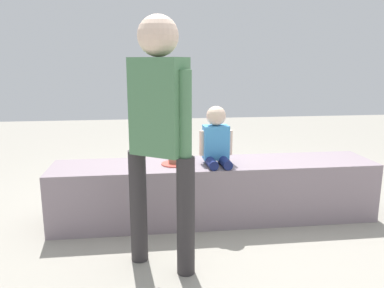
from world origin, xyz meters
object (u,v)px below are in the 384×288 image
(gift_bag, at_px, (309,182))
(water_bottle_near_gift, at_px, (169,190))
(child_seated, at_px, (216,139))
(handbag_black_leather, at_px, (252,176))
(cake_plate, at_px, (175,162))
(party_cup_red, at_px, (209,174))
(cake_box_white, at_px, (112,176))
(adult_standing, at_px, (160,123))

(gift_bag, xyz_separation_m, water_bottle_near_gift, (-1.43, 0.09, -0.05))
(child_seated, bearing_deg, water_bottle_near_gift, 121.33)
(gift_bag, distance_m, handbag_black_leather, 0.64)
(cake_plate, bearing_deg, party_cup_red, 66.50)
(handbag_black_leather, bearing_deg, cake_plate, -136.46)
(gift_bag, relative_size, party_cup_red, 2.79)
(cake_plate, xyz_separation_m, water_bottle_near_gift, (-0.01, 0.57, -0.44))
(party_cup_red, relative_size, cake_box_white, 0.39)
(gift_bag, bearing_deg, party_cup_red, 144.20)
(cake_plate, height_order, handbag_black_leather, cake_plate)
(cake_plate, distance_m, party_cup_red, 1.33)
(cake_box_white, distance_m, handbag_black_leather, 1.59)
(child_seated, xyz_separation_m, adult_standing, (-0.49, -0.70, 0.26))
(gift_bag, height_order, cake_box_white, gift_bag)
(party_cup_red, relative_size, handbag_black_leather, 0.35)
(cake_box_white, bearing_deg, child_seated, -50.86)
(child_seated, height_order, adult_standing, adult_standing)
(child_seated, height_order, cake_box_white, child_seated)
(child_seated, relative_size, adult_standing, 0.30)
(child_seated, relative_size, gift_bag, 1.54)
(adult_standing, height_order, party_cup_red, adult_standing)
(adult_standing, distance_m, cake_box_white, 2.15)
(cake_plate, bearing_deg, child_seated, -3.34)
(cake_plate, xyz_separation_m, party_cup_red, (0.50, 1.14, -0.47))
(child_seated, bearing_deg, handbag_black_leather, 57.11)
(water_bottle_near_gift, distance_m, party_cup_red, 0.77)
(gift_bag, height_order, party_cup_red, gift_bag)
(cake_plate, xyz_separation_m, cake_box_white, (-0.62, 1.17, -0.45))
(water_bottle_near_gift, xyz_separation_m, cake_box_white, (-0.61, 0.61, -0.02))
(party_cup_red, distance_m, handbag_black_leather, 0.51)
(cake_plate, relative_size, gift_bag, 0.72)
(party_cup_red, bearing_deg, cake_plate, -113.50)
(water_bottle_near_gift, height_order, party_cup_red, water_bottle_near_gift)
(gift_bag, distance_m, party_cup_red, 1.14)
(child_seated, distance_m, cake_box_white, 1.67)
(adult_standing, xyz_separation_m, cake_box_white, (-0.48, 1.89, -0.90))
(adult_standing, relative_size, cake_box_white, 5.64)
(cake_plate, distance_m, handbag_black_leather, 1.36)
(water_bottle_near_gift, relative_size, cake_box_white, 0.67)
(child_seated, xyz_separation_m, handbag_black_leather, (0.59, 0.91, -0.62))
(water_bottle_near_gift, height_order, handbag_black_leather, handbag_black_leather)
(child_seated, height_order, handbag_black_leather, child_seated)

